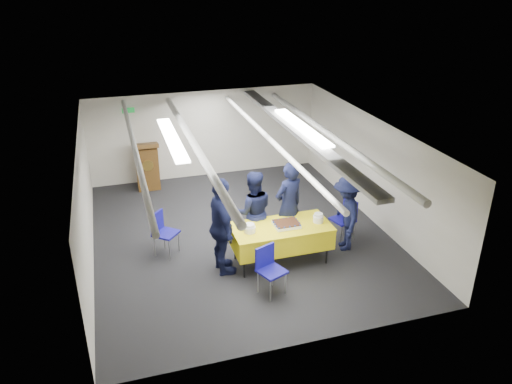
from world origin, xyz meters
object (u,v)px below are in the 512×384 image
at_px(sheet_cake, 286,224).
at_px(chair_left, 162,229).
at_px(podium, 147,166).
at_px(chair_right, 346,215).
at_px(sailor_c, 222,227).
at_px(sailor_b, 253,211).
at_px(sailor_d, 346,213).
at_px(chair_near, 269,265).
at_px(serving_table, 281,236).
at_px(sailor_a, 289,206).

xyz_separation_m(sheet_cake, chair_left, (-2.21, 1.00, -0.28)).
bearing_deg(podium, chair_right, -46.12).
bearing_deg(chair_right, sailor_c, -170.04).
relative_size(podium, sailor_b, 0.75).
height_order(sheet_cake, chair_left, chair_left).
xyz_separation_m(chair_left, sailor_d, (3.51, -0.87, 0.24)).
height_order(chair_right, sailor_d, sailor_d).
bearing_deg(chair_near, sailor_b, 84.04).
height_order(sailor_b, sailor_c, sailor_c).
xyz_separation_m(chair_near, chair_left, (-1.59, 1.83, 0.00)).
bearing_deg(chair_right, podium, 133.88).
distance_m(chair_near, sailor_c, 1.12).
bearing_deg(sheet_cake, chair_left, 155.58).
height_order(sheet_cake, sailor_b, sailor_b).
bearing_deg(chair_near, sheet_cake, 53.05).
xyz_separation_m(chair_right, chair_left, (-3.70, 0.51, 0.00)).
xyz_separation_m(serving_table, sailor_a, (0.32, 0.48, 0.36)).
xyz_separation_m(sailor_a, sailor_c, (-1.46, -0.49, 0.02)).
height_order(chair_near, sailor_d, sailor_d).
xyz_separation_m(chair_left, sailor_b, (1.74, -0.37, 0.31)).
bearing_deg(sailor_b, chair_left, -3.56).
xyz_separation_m(chair_near, sailor_d, (1.92, 0.96, 0.24)).
bearing_deg(sailor_b, podium, -56.67).
relative_size(chair_right, sailor_c, 0.47).
bearing_deg(sheet_cake, podium, 116.72).
relative_size(sheet_cake, chair_near, 0.56).
height_order(sheet_cake, chair_near, chair_near).
xyz_separation_m(chair_left, sailor_a, (2.44, -0.49, 0.39)).
height_order(chair_right, chair_left, same).
height_order(serving_table, sailor_c, sailor_c).
bearing_deg(chair_right, sailor_d, -118.13).
relative_size(serving_table, sailor_c, 1.00).
height_order(sheet_cake, sailor_a, sailor_a).
bearing_deg(serving_table, sailor_d, 4.35).
height_order(chair_near, sailor_a, sailor_a).
distance_m(podium, chair_near, 5.34).
bearing_deg(sailor_b, sheet_cake, 135.10).
xyz_separation_m(chair_right, sailor_b, (-1.96, 0.14, 0.31)).
height_order(chair_right, sailor_a, sailor_a).
distance_m(serving_table, sailor_b, 0.76).
bearing_deg(sailor_c, chair_left, 42.36).
distance_m(chair_right, chair_left, 3.74).
bearing_deg(sheet_cake, chair_near, -126.95).
distance_m(chair_right, sailor_a, 1.32).
xyz_separation_m(sheet_cake, sailor_a, (0.23, 0.51, 0.11)).
height_order(sheet_cake, sailor_d, sailor_d).
xyz_separation_m(sheet_cake, sailor_d, (1.30, 0.14, -0.04)).
height_order(chair_right, sailor_c, sailor_c).
distance_m(podium, sailor_b, 4.04).
bearing_deg(sailor_b, sailor_d, 172.92).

